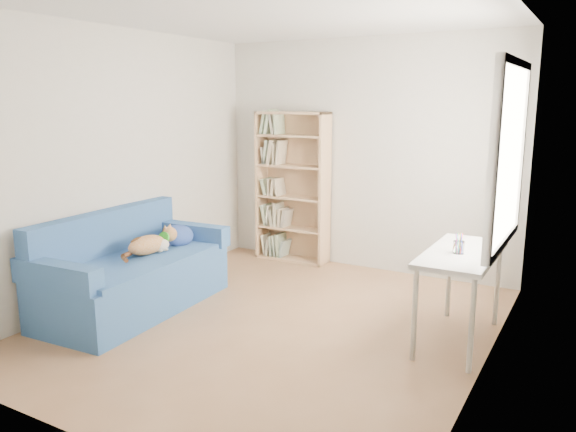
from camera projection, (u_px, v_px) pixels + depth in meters
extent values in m
plane|color=#906441|center=(273.00, 324.00, 4.89)|extent=(4.00, 4.00, 0.00)
cube|color=silver|center=(364.00, 156.00, 6.33)|extent=(3.50, 0.04, 2.60)
cube|color=silver|center=(74.00, 219.00, 2.93)|extent=(3.50, 0.04, 2.60)
cube|color=silver|center=(120.00, 164.00, 5.48)|extent=(0.04, 4.00, 2.60)
cube|color=silver|center=(494.00, 192.00, 3.78)|extent=(0.04, 4.00, 2.60)
cube|color=white|center=(272.00, 10.00, 4.37)|extent=(3.50, 4.00, 0.04)
cube|color=white|center=(510.00, 155.00, 4.26)|extent=(0.01, 1.20, 1.30)
cube|color=#254C84|center=(135.00, 285.00, 5.20)|extent=(0.96, 1.86, 0.45)
cube|color=#254C84|center=(105.00, 234.00, 5.28)|extent=(0.26, 1.82, 0.44)
cube|color=#254C84|center=(191.00, 233.00, 5.84)|extent=(0.87, 0.21, 0.20)
cube|color=#254C84|center=(57.00, 275.00, 4.43)|extent=(0.87, 0.21, 0.20)
cube|color=#254C84|center=(135.00, 260.00, 5.14)|extent=(0.93, 1.72, 0.05)
ellipsoid|color=#304D9D|center=(177.00, 236.00, 5.64)|extent=(0.31, 0.34, 0.23)
ellipsoid|color=#A24D12|center=(147.00, 245.00, 5.23)|extent=(0.25, 0.44, 0.17)
ellipsoid|color=silver|center=(161.00, 245.00, 5.31)|extent=(0.15, 0.19, 0.11)
ellipsoid|color=#321B0D|center=(140.00, 241.00, 5.20)|extent=(0.15, 0.22, 0.08)
sphere|color=#A24D12|center=(170.00, 234.00, 5.48)|extent=(0.15, 0.15, 0.15)
cone|color=#A24D12|center=(171.00, 226.00, 5.50)|extent=(0.06, 0.07, 0.07)
cone|color=#A24D12|center=(166.00, 228.00, 5.44)|extent=(0.06, 0.07, 0.07)
cylinder|color=green|center=(165.00, 238.00, 5.42)|extent=(0.12, 0.05, 0.12)
cylinder|color=#321B0D|center=(126.00, 254.00, 5.04)|extent=(0.11, 0.17, 0.06)
cube|color=tan|center=(262.00, 185.00, 6.90)|extent=(0.03, 0.28, 1.78)
cube|color=tan|center=(325.00, 190.00, 6.48)|extent=(0.03, 0.28, 1.78)
cube|color=tan|center=(293.00, 113.00, 6.51)|extent=(0.89, 0.28, 0.03)
cube|color=tan|center=(292.00, 258.00, 6.87)|extent=(0.89, 0.28, 0.03)
cube|color=tan|center=(298.00, 186.00, 6.80)|extent=(0.89, 0.02, 1.78)
cube|color=silver|center=(462.00, 254.00, 4.40)|extent=(0.51, 1.12, 0.04)
cylinder|color=silver|center=(497.00, 285.00, 4.80)|extent=(0.04, 0.04, 0.71)
cylinder|color=silver|center=(472.00, 326.00, 3.94)|extent=(0.04, 0.04, 0.71)
cylinder|color=silver|center=(449.00, 278.00, 5.00)|extent=(0.04, 0.04, 0.71)
cylinder|color=silver|center=(414.00, 315.00, 4.14)|extent=(0.04, 0.04, 0.71)
cylinder|color=white|center=(459.00, 247.00, 4.32)|extent=(0.09, 0.09, 0.10)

